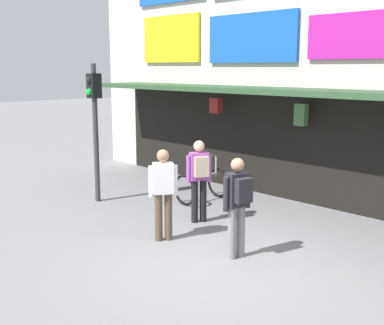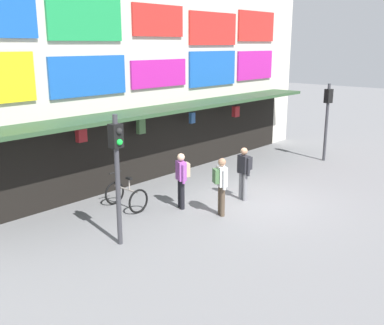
% 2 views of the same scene
% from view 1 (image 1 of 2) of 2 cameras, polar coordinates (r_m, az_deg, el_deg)
% --- Properties ---
extents(ground_plane, '(80.00, 80.00, 0.00)m').
position_cam_1_polar(ground_plane, '(8.35, 4.36, -11.18)').
color(ground_plane, slate).
extents(shopfront, '(18.00, 2.60, 8.00)m').
position_cam_1_polar(shopfront, '(11.60, 20.43, 14.28)').
color(shopfront, beige).
rests_on(shopfront, ground).
extents(traffic_light_near, '(0.28, 0.33, 3.20)m').
position_cam_1_polar(traffic_light_near, '(11.79, -10.98, 5.79)').
color(traffic_light_near, '#38383D').
rests_on(traffic_light_near, ground).
extents(bicycle_parked, '(0.74, 1.17, 1.05)m').
position_cam_1_polar(bicycle_parked, '(11.86, 1.16, -2.53)').
color(bicycle_parked, black).
rests_on(bicycle_parked, ground).
extents(pedestrian_in_yellow, '(0.47, 0.48, 1.68)m').
position_cam_1_polar(pedestrian_in_yellow, '(9.09, -3.30, -2.83)').
color(pedestrian_in_yellow, brown).
rests_on(pedestrian_in_yellow, ground).
extents(pedestrian_in_red, '(0.41, 0.52, 1.68)m').
position_cam_1_polar(pedestrian_in_red, '(8.23, 5.21, -4.30)').
color(pedestrian_in_red, gray).
rests_on(pedestrian_in_red, ground).
extents(pedestrian_in_black, '(0.46, 0.48, 1.68)m').
position_cam_1_polar(pedestrian_in_black, '(10.11, 0.83, -1.43)').
color(pedestrian_in_black, black).
rests_on(pedestrian_in_black, ground).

